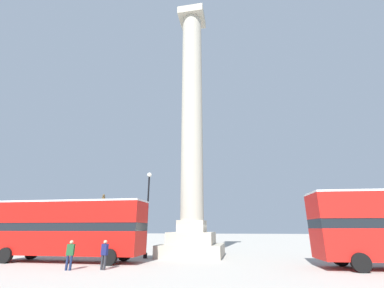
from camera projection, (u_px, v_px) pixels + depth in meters
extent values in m
plane|color=#ADA89E|center=(192.00, 256.00, 21.52)|extent=(200.00, 200.00, 0.00)
cube|color=#ADA593|center=(192.00, 250.00, 21.67)|extent=(5.20, 5.20, 0.97)
cube|color=#ADA593|center=(192.00, 238.00, 21.97)|extent=(3.74, 3.74, 0.97)
cube|color=#ADA593|center=(192.00, 226.00, 22.28)|extent=(2.29, 2.29, 0.97)
cylinder|color=#ADA593|center=(192.00, 107.00, 25.86)|extent=(2.08, 2.08, 21.89)
cube|color=#ADA593|center=(192.00, 18.00, 29.42)|extent=(2.80, 2.80, 0.90)
sphere|color=brown|center=(192.00, 11.00, 29.71)|extent=(0.91, 0.91, 0.91)
cylinder|color=black|center=(340.00, 257.00, 16.16)|extent=(1.02, 0.36, 1.00)
cylinder|color=black|center=(361.00, 263.00, 13.74)|extent=(1.02, 0.36, 1.00)
cube|color=#B7140F|center=(69.00, 243.00, 18.26)|extent=(10.84, 2.69, 1.57)
cube|color=black|center=(71.00, 227.00, 18.60)|extent=(10.83, 2.64, 0.55)
cube|color=#B7140F|center=(73.00, 213.00, 18.91)|extent=(10.84, 2.69, 1.44)
cube|color=silver|center=(74.00, 202.00, 19.15)|extent=(10.84, 2.69, 0.12)
cylinder|color=black|center=(125.00, 254.00, 18.59)|extent=(1.01, 0.33, 1.00)
cylinder|color=black|center=(109.00, 257.00, 16.33)|extent=(1.01, 0.33, 1.00)
cylinder|color=black|center=(32.00, 252.00, 19.71)|extent=(1.01, 0.33, 1.00)
cylinder|color=black|center=(5.00, 255.00, 17.45)|extent=(1.01, 0.33, 1.00)
cube|color=#ADA593|center=(99.00, 237.00, 28.25)|extent=(4.21, 3.69, 2.73)
ellipsoid|color=brown|center=(102.00, 209.00, 29.19)|extent=(2.56, 1.80, 0.92)
cone|color=brown|center=(109.00, 205.00, 28.71)|extent=(1.02, 0.82, 0.97)
cylinder|color=brown|center=(103.00, 201.00, 29.48)|extent=(0.36, 0.36, 0.90)
sphere|color=brown|center=(104.00, 195.00, 29.66)|extent=(0.28, 0.28, 0.28)
cylinder|color=brown|center=(108.00, 218.00, 28.66)|extent=(0.20, 0.20, 1.17)
cylinder|color=brown|center=(104.00, 218.00, 28.25)|extent=(0.20, 0.20, 1.17)
cylinder|color=brown|center=(99.00, 219.00, 29.47)|extent=(0.20, 0.20, 1.17)
cylinder|color=brown|center=(95.00, 218.00, 29.07)|extent=(0.20, 0.20, 1.17)
cylinder|color=black|center=(145.00, 256.00, 20.28)|extent=(0.31, 0.31, 0.40)
cylinder|color=black|center=(147.00, 216.00, 21.23)|extent=(0.14, 0.14, 6.48)
sphere|color=white|center=(149.00, 175.00, 22.31)|extent=(0.39, 0.39, 0.39)
cylinder|color=#28282D|center=(102.00, 262.00, 14.72)|extent=(0.14, 0.14, 0.77)
cylinder|color=#28282D|center=(105.00, 263.00, 14.61)|extent=(0.14, 0.14, 0.77)
cube|color=#191E51|center=(105.00, 249.00, 14.88)|extent=(0.45, 0.30, 0.61)
sphere|color=tan|center=(105.00, 242.00, 15.01)|extent=(0.21, 0.21, 0.21)
cylinder|color=#192347|center=(67.00, 263.00, 14.51)|extent=(0.14, 0.14, 0.77)
cylinder|color=#192347|center=(71.00, 263.00, 14.50)|extent=(0.14, 0.14, 0.77)
cube|color=#1E4C28|center=(71.00, 250.00, 14.72)|extent=(0.43, 0.21, 0.61)
sphere|color=tan|center=(72.00, 242.00, 14.85)|extent=(0.21, 0.21, 0.21)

